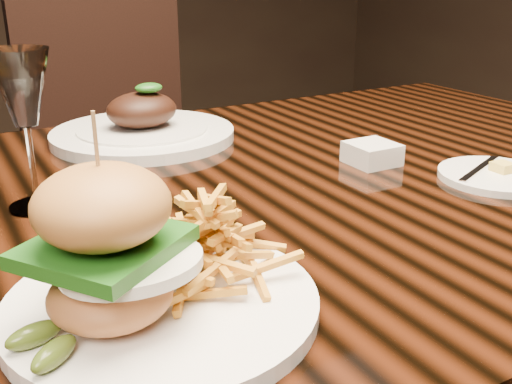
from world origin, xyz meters
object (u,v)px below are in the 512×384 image
dining_table (223,242)px  wine_glass (22,93)px  burger_plate (158,260)px  chair_far (121,156)px  far_dish (143,129)px

dining_table → wine_glass: size_ratio=8.35×
burger_plate → chair_far: chair_far is taller
dining_table → chair_far: chair_far is taller
burger_plate → wine_glass: bearing=76.0°
chair_far → far_dish: bearing=-103.6°
dining_table → wine_glass: wine_glass is taller
wine_glass → chair_far: chair_far is taller
far_dish → burger_plate: bearing=-107.8°
wine_glass → chair_far: size_ratio=0.20×
wine_glass → chair_far: 0.97m
dining_table → far_dish: bearing=91.4°
wine_glass → far_dish: 0.34m
dining_table → burger_plate: size_ratio=6.00×
dining_table → burger_plate: (-0.18, -0.24, 0.13)m
dining_table → wine_glass: (-0.22, 0.05, 0.22)m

